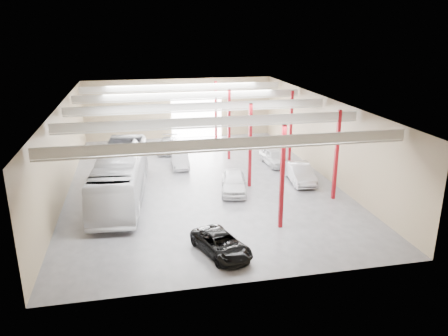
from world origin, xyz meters
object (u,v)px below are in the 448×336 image
object	(u,v)px
coach_bus	(121,175)
car_right_far	(274,157)
black_sedan	(221,244)
car_right_near	(300,173)
car_row_c	(168,145)
car_row_a	(234,182)
car_row_b	(180,159)

from	to	relation	value
coach_bus	car_right_far	bearing A→B (deg)	27.85
black_sedan	car_right_near	size ratio (longest dim) A/B	0.92
car_row_c	car_row_a	bearing A→B (deg)	-61.66
coach_bus	black_sedan	world-z (taller)	coach_bus
car_row_a	car_row_b	bearing A→B (deg)	127.13
car_row_a	car_row_b	world-z (taller)	car_row_a
car_row_c	black_sedan	bearing A→B (deg)	-76.51
coach_bus	car_row_b	distance (m)	8.91
black_sedan	car_row_c	bearing A→B (deg)	73.88
car_row_c	car_row_b	bearing A→B (deg)	-72.77
car_right_near	car_row_c	bearing A→B (deg)	135.42
coach_bus	car_row_b	bearing A→B (deg)	58.82
car_row_a	car_right_far	distance (m)	8.37
black_sedan	coach_bus	bearing A→B (deg)	100.69
car_row_a	car_row_c	bearing A→B (deg)	119.65
black_sedan	car_row_b	distance (m)	17.24
coach_bus	car_right_near	xyz separation A→B (m)	(14.91, 0.70, -1.09)
car_row_a	car_row_c	distance (m)	13.73
coach_bus	car_right_far	xyz separation A→B (m)	(14.33, 5.90, -1.14)
car_row_a	car_right_near	size ratio (longest dim) A/B	0.98
black_sedan	car_row_c	distance (m)	22.83
coach_bus	black_sedan	bearing A→B (deg)	-54.70
coach_bus	car_right_far	size ratio (longest dim) A/B	3.03
car_right_near	car_right_far	xyz separation A→B (m)	(-0.58, 5.20, -0.05)
black_sedan	car_row_a	bearing A→B (deg)	53.67
coach_bus	car_row_a	xyz separation A→B (m)	(8.83, -0.41, -1.07)
car_row_a	car_right_near	world-z (taller)	car_row_a
coach_bus	car_right_near	world-z (taller)	coach_bus
car_row_b	car_row_c	size ratio (longest dim) A/B	0.91
car_row_a	car_right_near	xyz separation A→B (m)	(6.08, 1.11, -0.02)
car_row_b	car_right_far	world-z (taller)	car_right_far
car_right_near	black_sedan	bearing A→B (deg)	-125.32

